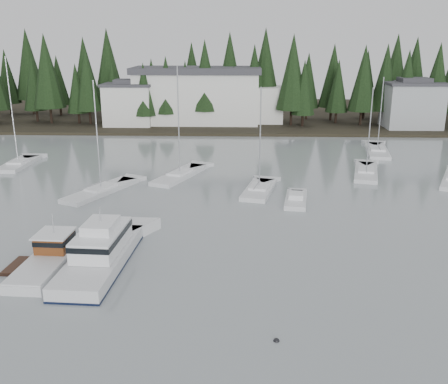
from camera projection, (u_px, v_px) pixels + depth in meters
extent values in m
cube|color=black|center=(225.00, 115.00, 114.68)|extent=(240.00, 54.00, 1.00)
cube|color=silver|center=(129.00, 106.00, 96.81)|extent=(9.00, 7.00, 7.50)
cube|color=#38383D|center=(128.00, 85.00, 95.64)|extent=(9.54, 7.42, 0.50)
cube|color=#38383D|center=(128.00, 81.00, 95.46)|extent=(4.95, 3.85, 0.80)
cube|color=#999EA0|center=(412.00, 106.00, 94.05)|extent=(10.00, 8.00, 8.00)
cube|color=#38383D|center=(414.00, 83.00, 92.80)|extent=(10.60, 8.48, 0.50)
cube|color=#38383D|center=(415.00, 80.00, 92.62)|extent=(5.50, 4.40, 0.80)
cube|color=silver|center=(197.00, 98.00, 98.89)|extent=(24.00, 10.00, 10.00)
cube|color=#38383D|center=(197.00, 70.00, 97.34)|extent=(25.00, 11.00, 1.20)
cube|color=silver|center=(257.00, 104.00, 100.86)|extent=(10.00, 8.00, 7.00)
cube|color=silver|center=(47.00, 267.00, 37.65)|extent=(3.28, 8.79, 1.25)
cube|color=silver|center=(46.00, 259.00, 37.45)|extent=(3.21, 8.61, 0.12)
cube|color=#48250E|center=(55.00, 242.00, 38.90)|extent=(2.48, 2.70, 1.35)
cube|color=white|center=(54.00, 233.00, 38.69)|extent=(2.79, 3.06, 0.12)
cube|color=black|center=(55.00, 239.00, 38.83)|extent=(2.54, 2.75, 0.39)
cylinder|color=#A5A8AD|center=(53.00, 223.00, 38.45)|extent=(0.08, 0.08, 1.54)
cube|color=black|center=(17.00, 268.00, 37.87)|extent=(1.29, 3.13, 0.53)
cube|color=silver|center=(101.00, 263.00, 38.20)|extent=(4.33, 12.23, 1.75)
cube|color=black|center=(101.00, 265.00, 38.24)|extent=(4.37, 12.29, 0.24)
cube|color=white|center=(102.00, 240.00, 38.28)|extent=(3.37, 6.41, 1.59)
cube|color=black|center=(101.00, 235.00, 38.17)|extent=(3.45, 6.48, 0.44)
cube|color=white|center=(101.00, 226.00, 37.94)|extent=(2.39, 3.24, 0.71)
cylinder|color=#A5A8AD|center=(100.00, 215.00, 37.68)|extent=(0.10, 0.10, 1.21)
cube|color=silver|center=(101.00, 193.00, 56.37)|extent=(6.94, 10.68, 1.05)
cube|color=white|center=(101.00, 187.00, 56.18)|extent=(3.23, 4.04, 0.30)
cylinder|color=#A5A8AD|center=(97.00, 136.00, 54.46)|extent=(0.14, 0.14, 11.94)
cube|color=silver|center=(259.00, 192.00, 56.60)|extent=(4.56, 8.64, 1.05)
cube|color=white|center=(259.00, 187.00, 56.41)|extent=(2.55, 3.16, 0.30)
cylinder|color=#A5A8AD|center=(260.00, 139.00, 54.79)|extent=(0.14, 0.14, 11.23)
cube|color=silver|center=(377.00, 152.00, 76.44)|extent=(4.76, 11.32, 1.05)
cube|color=white|center=(377.00, 148.00, 76.25)|extent=(2.68, 4.03, 0.30)
cylinder|color=#A5A8AD|center=(381.00, 114.00, 74.70)|extent=(0.14, 0.14, 10.78)
cube|color=silver|center=(180.00, 177.00, 62.82)|extent=(6.49, 10.79, 1.05)
cube|color=white|center=(180.00, 172.00, 62.63)|extent=(3.15, 4.04, 0.30)
cylinder|color=#A5A8AD|center=(179.00, 121.00, 60.74)|extent=(0.14, 0.14, 13.13)
cube|color=silver|center=(366.00, 174.00, 64.08)|extent=(5.00, 10.17, 1.05)
cube|color=white|center=(366.00, 169.00, 63.89)|extent=(2.67, 3.69, 0.30)
cylinder|color=#A5A8AD|center=(370.00, 130.00, 62.39)|extent=(0.14, 0.14, 10.48)
cube|color=silver|center=(19.00, 166.00, 68.29)|extent=(3.06, 8.64, 1.05)
cube|color=white|center=(18.00, 161.00, 68.10)|extent=(2.11, 2.95, 0.30)
cylinder|color=#A5A8AD|center=(12.00, 111.00, 66.09)|extent=(0.14, 0.14, 13.98)
cube|color=silver|center=(296.00, 202.00, 52.97)|extent=(3.05, 6.28, 0.90)
cube|color=white|center=(296.00, 196.00, 52.77)|extent=(1.76, 2.12, 0.55)
sphere|color=black|center=(276.00, 341.00, 28.62)|extent=(0.36, 0.36, 0.36)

